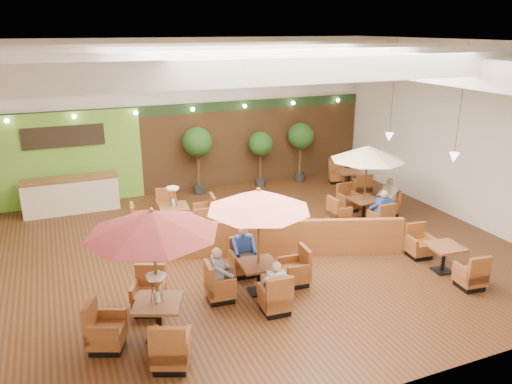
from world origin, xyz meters
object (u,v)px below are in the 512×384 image
diner_0 (276,281)px  table_5 (349,180)px  diner_4 (388,194)px  booth_divider (268,238)px  topiary_2 (301,138)px  table_2 (367,168)px  diner_3 (382,206)px  topiary_1 (261,146)px  table_1 (259,222)px  service_counter (71,195)px  diner_1 (244,246)px  table_4 (443,259)px  table_0 (150,248)px  diner_2 (220,269)px  table_3 (174,216)px  topiary_0 (198,145)px

diner_0 → table_5: bearing=55.8°
diner_4 → booth_divider: bearing=95.1°
topiary_2 → diner_0: bearing=-120.3°
table_2 → diner_3: (0.00, -0.90, -0.94)m
topiary_1 → diner_3: 5.74m
table_1 → topiary_1: bearing=70.7°
service_counter → table_2: table_2 is taller
service_counter → diner_0: diner_0 is taller
diner_0 → diner_1: bearing=98.1°
table_1 → diner_1: bearing=93.9°
topiary_1 → topiary_2: size_ratio=0.91×
table_2 → diner_1: bearing=-160.7°
topiary_1 → diner_0: (-3.20, -8.38, -0.84)m
table_4 → table_2: bearing=93.3°
table_0 → diner_2: 2.19m
table_0 → table_4: table_0 is taller
table_1 → table_3: size_ratio=0.98×
diner_0 → diner_3: (4.83, 2.94, 0.02)m
table_1 → diner_2: 1.35m
table_2 → table_5: (1.30, 2.89, -1.36)m
service_counter → booth_divider: 7.26m
table_2 → table_3: size_ratio=0.96×
table_0 → diner_0: size_ratio=3.80×
booth_divider → diner_2: 2.56m
topiary_0 → diner_4: topiary_0 is taller
table_3 → diner_4: table_3 is taller
diner_0 → table_4: bearing=9.5°
topiary_0 → diner_1: 6.65m
diner_2 → diner_4: bearing=122.8°
service_counter → diner_4: diner_4 is taller
service_counter → table_2: bearing=-27.0°
diner_1 → diner_2: (-0.93, -0.93, 0.01)m
topiary_1 → diner_2: bearing=-119.0°
diner_1 → service_counter: bearing=-53.4°
table_3 → diner_2: bearing=-84.1°
topiary_1 → diner_3: topiary_1 is taller
table_4 → topiary_2: topiary_2 is taller
service_counter → table_2: (8.50, -4.34, 1.12)m
diner_1 → diner_3: diner_3 is taller
table_0 → diner_1: table_0 is taller
table_1 → diner_1: size_ratio=3.19×
diner_4 → topiary_2: bearing=1.1°
table_5 → table_1: bearing=-116.6°
topiary_2 → diner_0: size_ratio=3.10×
topiary_1 → table_1: bearing=-113.2°
table_0 → diner_2: table_0 is taller
table_5 → diner_4: diner_4 is taller
diner_1 → diner_4: size_ratio=0.98×
booth_divider → table_2: bearing=37.2°
diner_3 → table_5: bearing=66.8°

